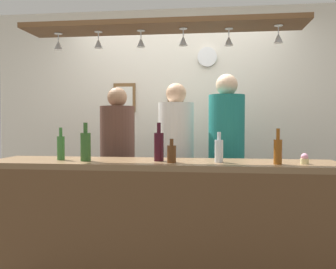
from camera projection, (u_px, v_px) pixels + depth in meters
ground_plane at (167, 269)px, 3.25m from camera, size 8.00×8.00×0.00m
back_wall at (179, 122)px, 4.29m from camera, size 4.40×0.06×2.60m
bar_counter at (158, 207)px, 2.73m from camera, size 2.70×0.55×1.00m
overhead_glass_rack at (162, 26)px, 2.88m from camera, size 2.20×0.36×0.04m
hanging_wineglass_far_left at (58, 44)px, 3.02m from camera, size 0.07×0.07×0.13m
hanging_wineglass_left at (98, 43)px, 2.96m from camera, size 0.07×0.07×0.13m
hanging_wineglass_center_left at (141, 42)px, 2.92m from camera, size 0.07×0.07×0.13m
hanging_wineglass_center at (183, 40)px, 2.86m from camera, size 0.07×0.07×0.13m
hanging_wineglass_center_right at (229, 40)px, 2.86m from camera, size 0.07×0.07×0.13m
hanging_wineglass_right at (278, 37)px, 2.77m from camera, size 0.07×0.07×0.13m
person_left_brown_shirt at (117, 154)px, 3.63m from camera, size 0.34×0.34×1.64m
person_middle_white_patterned_shirt at (176, 152)px, 3.56m from camera, size 0.34×0.34×1.67m
person_right_teal_shirt at (226, 147)px, 3.50m from camera, size 0.34×0.34×1.75m
bottle_soda_clear at (219, 150)px, 2.78m from camera, size 0.06×0.06×0.23m
bottle_beer_amber_tall at (278, 151)px, 2.65m from camera, size 0.06×0.06×0.26m
bottle_wine_dark_red at (159, 146)px, 2.87m from camera, size 0.08×0.08×0.30m
bottle_beer_brown_stubby at (172, 153)px, 2.75m from camera, size 0.07×0.07×0.18m
bottle_beer_green_import at (61, 147)px, 2.95m from camera, size 0.06×0.06×0.26m
bottle_champagne_green at (86, 146)px, 2.87m from camera, size 0.08×0.08×0.30m
cupcake at (305, 159)px, 2.68m from camera, size 0.06×0.06×0.08m
picture_frame_crest at (176, 100)px, 4.25m from camera, size 0.18×0.02×0.26m
picture_frame_caricature at (124, 98)px, 4.32m from camera, size 0.26×0.02×0.34m
wall_clock at (207, 57)px, 4.18m from camera, size 0.22×0.03×0.22m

